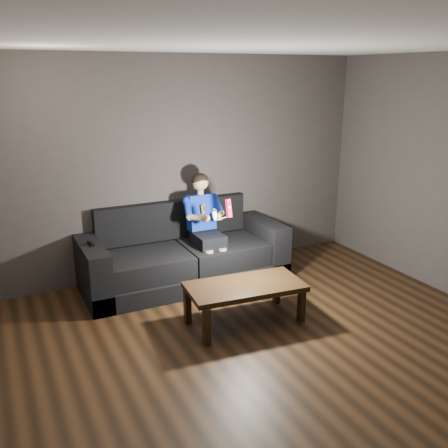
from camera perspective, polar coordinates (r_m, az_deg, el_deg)
floor at (r=4.64m, az=7.02°, el=-15.49°), size 5.00×5.00×0.00m
back_wall at (r=6.25m, az=-5.10°, el=6.50°), size 5.00×0.04×2.70m
ceiling at (r=3.93m, az=8.52°, el=20.03°), size 5.00×5.00×0.02m
sofa at (r=6.14m, az=-4.81°, el=-3.79°), size 2.44×1.06×0.94m
child at (r=6.03m, az=-2.22°, el=0.68°), size 0.49×0.60×1.20m
wii_remote_red at (r=5.60m, az=0.54°, el=1.82°), size 0.06×0.08×0.21m
nunchuk_white at (r=5.55m, az=-1.09°, el=1.11°), size 0.06×0.09×0.14m
wii_remote_black at (r=5.66m, az=-14.99°, el=-2.18°), size 0.06×0.15×0.03m
coffee_table at (r=5.10m, az=2.40°, el=-7.48°), size 1.22×0.69×0.43m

